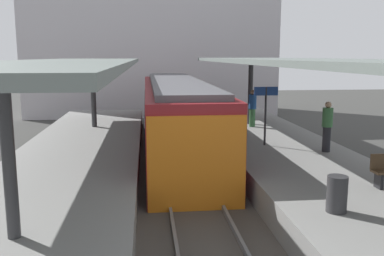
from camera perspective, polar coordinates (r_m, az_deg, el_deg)
ground_plane at (r=13.41m, az=-0.28°, el=-9.17°), size 80.00×80.00×0.00m
platform_left at (r=13.42m, az=-16.78°, el=-7.33°), size 4.40×28.00×1.00m
platform_right at (r=14.14m, az=15.31°, el=-6.39°), size 4.40×28.00×1.00m
track_ballast at (r=13.38m, az=-0.28°, el=-8.76°), size 3.20×28.00×0.20m
rail_near_side at (r=13.27m, az=-3.41°, el=-8.16°), size 0.08×28.00×0.14m
rail_far_side at (r=13.41m, az=2.81°, el=-7.96°), size 0.08×28.00×0.14m
commuter_train at (r=18.60m, az=-2.12°, el=1.63°), size 2.78×15.20×3.10m
canopy_left at (r=14.24m, az=-16.46°, el=8.28°), size 4.18×21.00×3.20m
canopy_right at (r=14.92m, az=13.97°, el=8.60°), size 4.18×21.00×3.24m
platform_sign at (r=15.98m, az=9.93°, el=3.40°), size 0.90×0.08×2.21m
litter_bin at (r=9.71m, az=18.99°, el=-8.43°), size 0.44×0.44×0.80m
passenger_near_bench at (r=20.27m, az=8.18°, el=2.74°), size 0.36×0.36×1.76m
passenger_mid_platform at (r=15.49m, az=17.80°, el=0.29°), size 0.36×0.36×1.78m
station_building_backdrop at (r=32.64m, az=-5.44°, el=11.70°), size 18.00×6.00×11.00m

